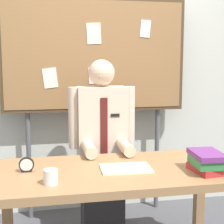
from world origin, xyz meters
TOP-DOWN VIEW (x-y plane):
  - back_wall at (0.00, 1.19)m, footprint 6.40×0.08m
  - desk at (0.00, 0.00)m, footprint 1.61×0.79m
  - person at (0.00, 0.62)m, footprint 0.55×0.56m
  - bulletin_board at (-0.00, 0.99)m, footprint 1.68×0.09m
  - book_stack at (0.54, -0.17)m, footprint 0.21×0.28m
  - open_notebook at (0.05, -0.02)m, footprint 0.34×0.24m
  - desk_clock at (-0.58, 0.05)m, footprint 0.10×0.04m
  - coffee_mug at (-0.44, -0.21)m, footprint 0.08×0.08m

SIDE VIEW (x-z plane):
  - desk at x=0.00m, z-range 0.28..1.03m
  - person at x=0.00m, z-range -0.05..1.42m
  - open_notebook at x=0.05m, z-range 0.75..0.76m
  - desk_clock at x=-0.58m, z-range 0.74..0.84m
  - coffee_mug at x=-0.44m, z-range 0.75..0.83m
  - book_stack at x=0.54m, z-range 0.75..0.88m
  - back_wall at x=0.00m, z-range 0.00..2.70m
  - bulletin_board at x=0.00m, z-range 0.47..2.49m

